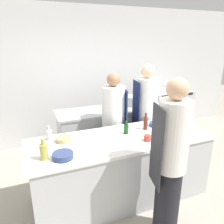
# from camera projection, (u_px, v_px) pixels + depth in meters

# --- Properties ---
(ground_plane) EXTENTS (16.00, 16.00, 0.00)m
(ground_plane) POSITION_uv_depth(u_px,v_px,m) (121.00, 195.00, 3.16)
(ground_plane) COLOR #A89E8E
(wall_back) EXTENTS (8.00, 0.06, 2.80)m
(wall_back) POSITION_uv_depth(u_px,v_px,m) (81.00, 77.00, 4.59)
(wall_back) COLOR silver
(wall_back) RESTS_ON ground_plane
(prep_counter) EXTENTS (2.45, 0.87, 0.91)m
(prep_counter) POSITION_uv_depth(u_px,v_px,m) (121.00, 168.00, 3.02)
(prep_counter) COLOR #B7BABC
(prep_counter) RESTS_ON ground_plane
(pass_counter) EXTENTS (2.07, 0.65, 0.91)m
(pass_counter) POSITION_uv_depth(u_px,v_px,m) (112.00, 131.00, 4.22)
(pass_counter) COLOR #B7BABC
(pass_counter) RESTS_ON ground_plane
(oven_range) EXTENTS (0.98, 0.68, 1.02)m
(oven_range) POSITION_uv_depth(u_px,v_px,m) (167.00, 111.00, 5.23)
(oven_range) COLOR #B7BABC
(oven_range) RESTS_ON ground_plane
(chef_at_prep_near) EXTENTS (0.37, 0.36, 1.81)m
(chef_at_prep_near) POSITION_uv_depth(u_px,v_px,m) (170.00, 162.00, 2.30)
(chef_at_prep_near) COLOR black
(chef_at_prep_near) RESTS_ON ground_plane
(chef_at_stove) EXTENTS (0.43, 0.41, 1.66)m
(chef_at_stove) POSITION_uv_depth(u_px,v_px,m) (114.00, 124.00, 3.58)
(chef_at_stove) COLOR black
(chef_at_stove) RESTS_ON ground_plane
(chef_at_pass_far) EXTENTS (0.39, 0.38, 1.78)m
(chef_at_pass_far) POSITION_uv_depth(u_px,v_px,m) (146.00, 117.00, 3.71)
(chef_at_pass_far) COLOR black
(chef_at_pass_far) RESTS_ON ground_plane
(bottle_olive_oil) EXTENTS (0.09, 0.09, 0.24)m
(bottle_olive_oil) POSITION_uv_depth(u_px,v_px,m) (44.00, 151.00, 2.33)
(bottle_olive_oil) COLOR #B2A84C
(bottle_olive_oil) RESTS_ON prep_counter
(bottle_vinegar) EXTENTS (0.07, 0.07, 0.19)m
(bottle_vinegar) POSITION_uv_depth(u_px,v_px,m) (49.00, 134.00, 2.79)
(bottle_vinegar) COLOR silver
(bottle_vinegar) RESTS_ON prep_counter
(bottle_wine) EXTENTS (0.07, 0.07, 0.18)m
(bottle_wine) POSITION_uv_depth(u_px,v_px,m) (126.00, 129.00, 2.98)
(bottle_wine) COLOR #19471E
(bottle_wine) RESTS_ON prep_counter
(bottle_cooking_oil) EXTENTS (0.06, 0.06, 0.25)m
(bottle_cooking_oil) POSITION_uv_depth(u_px,v_px,m) (146.00, 123.00, 3.11)
(bottle_cooking_oil) COLOR #5B2319
(bottle_cooking_oil) RESTS_ON prep_counter
(bottle_sauce) EXTENTS (0.09, 0.09, 0.19)m
(bottle_sauce) POSITION_uv_depth(u_px,v_px,m) (184.00, 118.00, 3.36)
(bottle_sauce) COLOR black
(bottle_sauce) RESTS_ON prep_counter
(bowl_mixing_large) EXTENTS (0.20, 0.20, 0.05)m
(bowl_mixing_large) POSITION_uv_depth(u_px,v_px,m) (156.00, 124.00, 3.26)
(bowl_mixing_large) COLOR navy
(bowl_mixing_large) RESTS_ON prep_counter
(bowl_prep_small) EXTENTS (0.20, 0.20, 0.06)m
(bowl_prep_small) POSITION_uv_depth(u_px,v_px,m) (64.00, 139.00, 2.77)
(bowl_prep_small) COLOR tan
(bowl_prep_small) RESTS_ON prep_counter
(bowl_ceramic_blue) EXTENTS (0.23, 0.23, 0.06)m
(bowl_ceramic_blue) POSITION_uv_depth(u_px,v_px,m) (63.00, 156.00, 2.37)
(bowl_ceramic_blue) COLOR navy
(bowl_ceramic_blue) RESTS_ON prep_counter
(cup) EXTENTS (0.09, 0.09, 0.08)m
(cup) POSITION_uv_depth(u_px,v_px,m) (147.00, 138.00, 2.78)
(cup) COLOR #B2382D
(cup) RESTS_ON prep_counter
(stockpot) EXTENTS (0.31, 0.31, 0.18)m
(stockpot) POSITION_uv_depth(u_px,v_px,m) (133.00, 101.00, 4.26)
(stockpot) COLOR #B7BABC
(stockpot) RESTS_ON pass_counter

